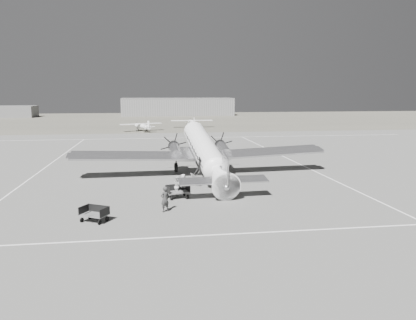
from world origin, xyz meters
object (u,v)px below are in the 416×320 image
object	(u,v)px
light_plane_right	(192,123)
baggage_cart_near	(178,192)
dc3_airliner	(205,153)
shed_secondary	(8,112)
light_plane_left	(142,127)
ramp_agent	(178,186)
baggage_cart_far	(94,214)
hangar_main	(177,107)
ground_crew	(165,199)
passenger	(183,182)

from	to	relation	value
light_plane_right	baggage_cart_near	distance (m)	67.97
light_plane_right	dc3_airliner	bearing A→B (deg)	-96.17
shed_secondary	baggage_cart_near	size ratio (longest dim) A/B	9.43
light_plane_left	ramp_agent	distance (m)	59.27
light_plane_left	baggage_cart_far	size ratio (longest dim) A/B	5.23
hangar_main	baggage_cart_far	size ratio (longest dim) A/B	22.67
baggage_cart_far	ground_crew	world-z (taller)	ground_crew
dc3_airliner	ground_crew	bearing A→B (deg)	-114.76
hangar_main	ground_crew	xyz separation A→B (m)	(-9.99, -128.65, -2.36)
light_plane_left	baggage_cart_far	xyz separation A→B (m)	(-2.19, -65.04, -0.48)
dc3_airliner	baggage_cart_near	bearing A→B (deg)	-116.71
hangar_main	light_plane_left	xyz separation A→B (m)	(-12.57, -65.29, -2.29)
dc3_airliner	ground_crew	xyz separation A→B (m)	(-4.50, -11.18, -1.64)
hangar_main	passenger	distance (m)	122.79
light_plane_right	light_plane_left	bearing A→B (deg)	-148.46
shed_secondary	dc3_airliner	world-z (taller)	dc3_airliner
baggage_cart_far	ground_crew	distance (m)	5.08
dc3_airliner	ramp_agent	world-z (taller)	dc3_airliner
ground_crew	dc3_airliner	bearing A→B (deg)	-145.69
light_plane_left	ground_crew	bearing A→B (deg)	-110.64
dc3_airliner	baggage_cart_near	world-z (taller)	dc3_airliner
ramp_agent	passenger	world-z (taller)	ramp_agent
passenger	dc3_airliner	bearing A→B (deg)	-3.15
light_plane_left	ramp_agent	world-z (taller)	light_plane_left
dc3_airliner	ramp_agent	bearing A→B (deg)	-117.87
hangar_main	shed_secondary	world-z (taller)	hangar_main
shed_secondary	ramp_agent	bearing A→B (deg)	-66.77
ramp_agent	shed_secondary	bearing A→B (deg)	13.49
baggage_cart_near	ground_crew	xyz separation A→B (m)	(-1.21, -3.74, 0.40)
passenger	baggage_cart_near	bearing A→B (deg)	-170.72
hangar_main	ground_crew	bearing A→B (deg)	-94.44
hangar_main	light_plane_left	bearing A→B (deg)	-100.89
shed_secondary	light_plane_right	distance (m)	79.35
hangar_main	ground_crew	distance (m)	129.06
dc3_airliner	ramp_agent	size ratio (longest dim) A/B	15.46
ramp_agent	baggage_cart_far	bearing A→B (deg)	124.64
dc3_airliner	ramp_agent	distance (m)	7.87
hangar_main	dc3_airliner	distance (m)	117.61
ramp_agent	light_plane_right	bearing A→B (deg)	-16.78
light_plane_left	baggage_cart_near	world-z (taller)	light_plane_left
baggage_cart_near	passenger	xyz separation A→B (m)	(0.66, 2.42, 0.21)
dc3_airliner	baggage_cart_far	xyz separation A→B (m)	(-9.27, -12.85, -2.06)
light_plane_left	ground_crew	world-z (taller)	light_plane_left
dc3_airliner	light_plane_left	xyz separation A→B (m)	(-7.08, 52.19, -1.58)
shed_secondary	ground_crew	size ratio (longest dim) A/B	9.60
shed_secondary	baggage_cart_near	distance (m)	130.40
ground_crew	ramp_agent	world-z (taller)	ground_crew
light_plane_right	ground_crew	size ratio (longest dim) A/B	5.53
dc3_airliner	baggage_cart_near	xyz separation A→B (m)	(-3.30, -7.44, -2.04)
hangar_main	baggage_cart_near	xyz separation A→B (m)	(-8.78, -124.92, -2.76)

